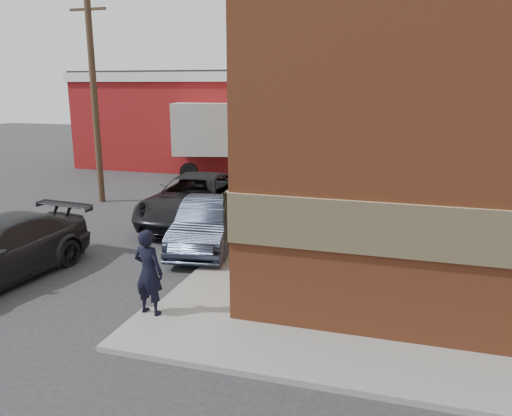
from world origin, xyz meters
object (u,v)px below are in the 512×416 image
Objects in this scene: man at (149,272)px; box_truck at (248,135)px; warehouse at (224,119)px; sedan at (209,224)px; utility_pole at (94,87)px; suv_a at (196,199)px.

man is 0.22× the size of box_truck.
warehouse reaches higher than man.
sedan is at bearing -91.80° from box_truck.
box_truck is at bearing 92.46° from sedan.
man is 16.76m from box_truck.
utility_pole is 8.70m from box_truck.
sedan is 11.97m from box_truck.
box_truck is at bearing 91.51° from suv_a.
box_truck is (-0.90, 9.00, 1.41)m from suv_a.
man is (5.80, -20.25, -1.77)m from warehouse.
warehouse reaches higher than suv_a.
warehouse is 4.74m from box_truck.
box_truck is at bearing -54.32° from warehouse.
man is 0.30× the size of suv_a.
warehouse is at bearing 82.23° from utility_pole.
warehouse is 8.82× the size of man.
utility_pole reaches higher than box_truck.
utility_pole reaches higher than suv_a.
suv_a is at bearing 111.36° from sedan.
warehouse reaches higher than sedan.
sedan is (6.70, -4.44, -4.00)m from utility_pole.
man is at bearing -74.02° from warehouse.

